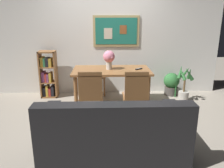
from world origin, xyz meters
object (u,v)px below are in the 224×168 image
at_px(potted_ivy, 171,84).
at_px(bookshelf, 48,76).
at_px(dining_chair_near_right, 135,92).
at_px(potted_palm, 184,86).
at_px(dining_table, 112,74).
at_px(tv_remote, 139,69).
at_px(dining_chair_far_left, 97,71).
at_px(dining_chair_near_left, 91,92).
at_px(leather_couch, 113,136).
at_px(flower_vase, 109,58).

bearing_deg(potted_ivy, bookshelf, -179.76).
relative_size(dining_chair_near_right, potted_palm, 1.17).
distance_m(dining_table, dining_chair_near_right, 0.87).
xyz_separation_m(potted_palm, tv_remote, (-1.01, -0.19, 0.41)).
xyz_separation_m(dining_chair_far_left, dining_chair_near_left, (-0.06, -1.54, 0.00)).
distance_m(leather_couch, potted_palm, 2.54).
xyz_separation_m(bookshelf, flower_vase, (1.34, -0.55, 0.50)).
bearing_deg(leather_couch, potted_palm, 51.43).
bearing_deg(dining_chair_near_right, tv_remote, 78.08).
height_order(dining_chair_far_left, flower_vase, flower_vase).
bearing_deg(tv_remote, dining_chair_near_left, -140.61).
relative_size(dining_chair_far_left, dining_chair_near_left, 1.00).
bearing_deg(bookshelf, flower_vase, -22.23).
bearing_deg(potted_ivy, dining_chair_far_left, 173.31).
xyz_separation_m(dining_chair_near_right, potted_ivy, (1.02, 1.36, -0.27)).
bearing_deg(bookshelf, dining_chair_near_right, -37.40).
bearing_deg(bookshelf, dining_chair_near_left, -52.54).
height_order(dining_chair_near_left, potted_ivy, dining_chair_near_left).
bearing_deg(tv_remote, flower_vase, 176.84).
height_order(dining_chair_far_left, potted_palm, dining_chair_far_left).
bearing_deg(dining_chair_near_right, potted_ivy, 53.19).
relative_size(leather_couch, potted_ivy, 3.27).
relative_size(dining_chair_far_left, dining_chair_near_right, 1.00).
bearing_deg(flower_vase, potted_ivy, 21.27).
distance_m(potted_ivy, flower_vase, 1.70).
relative_size(dining_chair_far_left, potted_palm, 1.17).
bearing_deg(tv_remote, potted_palm, 10.41).
bearing_deg(bookshelf, dining_chair_far_left, 11.15).
height_order(dining_chair_near_right, bookshelf, bookshelf).
relative_size(dining_chair_near_right, potted_ivy, 1.65).
distance_m(dining_chair_near_right, potted_palm, 1.52).
xyz_separation_m(bookshelf, potted_ivy, (2.78, 0.01, -0.21)).
bearing_deg(potted_ivy, tv_remote, -145.31).
bearing_deg(dining_table, potted_palm, 6.25).
bearing_deg(leather_couch, dining_table, 88.78).
relative_size(dining_chair_near_right, tv_remote, 5.94).
relative_size(dining_chair_near_left, tv_remote, 5.94).
bearing_deg(potted_palm, tv_remote, -169.59).
height_order(dining_table, dining_chair_near_left, dining_chair_near_left).
distance_m(dining_chair_far_left, tv_remote, 1.18).
bearing_deg(dining_chair_far_left, bookshelf, -168.85).
height_order(dining_table, dining_chair_near_right, dining_chair_near_right).
bearing_deg(dining_chair_near_left, tv_remote, 39.39).
distance_m(potted_palm, tv_remote, 1.10).
height_order(dining_chair_near_right, potted_ivy, dining_chair_near_right).
bearing_deg(dining_table, dining_chair_near_right, -64.49).
height_order(dining_table, bookshelf, bookshelf).
relative_size(flower_vase, tv_remote, 2.41).
height_order(dining_chair_near_left, tv_remote, dining_chair_near_left).
distance_m(dining_table, potted_palm, 1.58).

